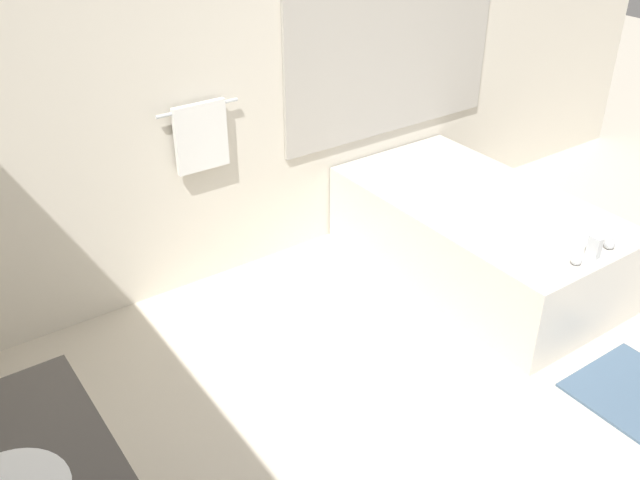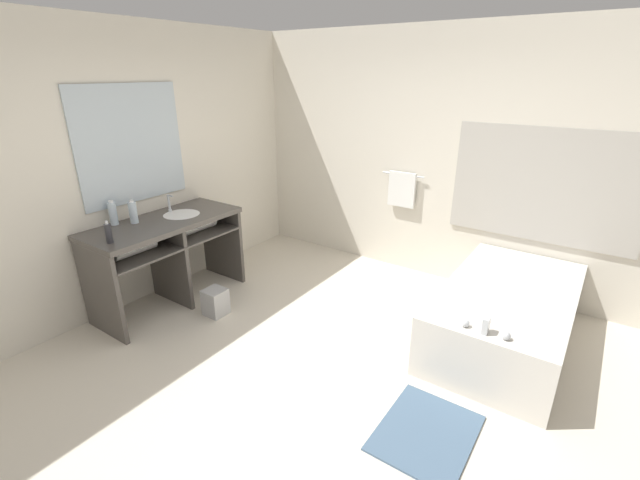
% 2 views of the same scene
% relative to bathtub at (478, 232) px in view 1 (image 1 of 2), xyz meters
% --- Properties ---
extents(ground_plane, '(16.00, 16.00, 0.00)m').
position_rel_bathtub_xyz_m(ground_plane, '(-1.14, -1.28, -0.29)').
color(ground_plane, beige).
rests_on(ground_plane, ground).
extents(wall_back_with_blinds, '(7.40, 0.13, 2.70)m').
position_rel_bathtub_xyz_m(wall_back_with_blinds, '(-1.10, 0.95, 1.06)').
color(wall_back_with_blinds, silver).
rests_on(wall_back_with_blinds, ground_plane).
extents(bathtub, '(1.00, 1.81, 0.64)m').
position_rel_bathtub_xyz_m(bathtub, '(0.00, 0.00, 0.00)').
color(bathtub, silver).
rests_on(bathtub, ground_plane).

